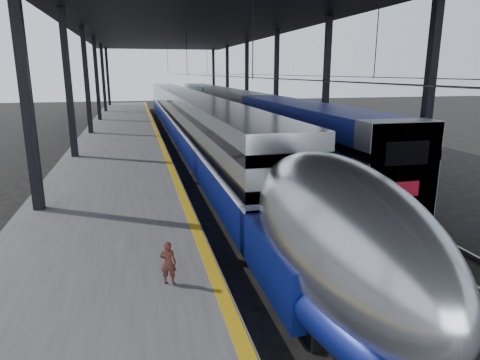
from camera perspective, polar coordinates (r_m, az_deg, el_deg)
name	(u,v)px	position (r m, az deg, el deg)	size (l,w,h in m)	color
ground	(230,281)	(12.35, -1.38, -13.30)	(160.00, 160.00, 0.00)	black
platform	(120,148)	(31.16, -15.75, 4.07)	(6.00, 80.00, 1.00)	#4C4C4F
yellow_strip	(160,140)	(31.10, -10.63, 5.28)	(0.30, 80.00, 0.01)	gold
rails	(231,150)	(31.95, -1.19, 4.07)	(6.52, 80.00, 0.16)	slate
canopy	(193,20)	(31.18, -6.27, 20.41)	(18.00, 75.00, 9.47)	black
tgv_train	(188,119)	(36.38, -6.90, 8.07)	(2.80, 65.20, 4.02)	#B0B3B8
second_train	(234,111)	(41.64, -0.76, 9.14)	(2.90, 56.05, 4.00)	navy
child	(168,263)	(9.99, -9.55, -10.82)	(0.37, 0.24, 1.02)	#461E17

